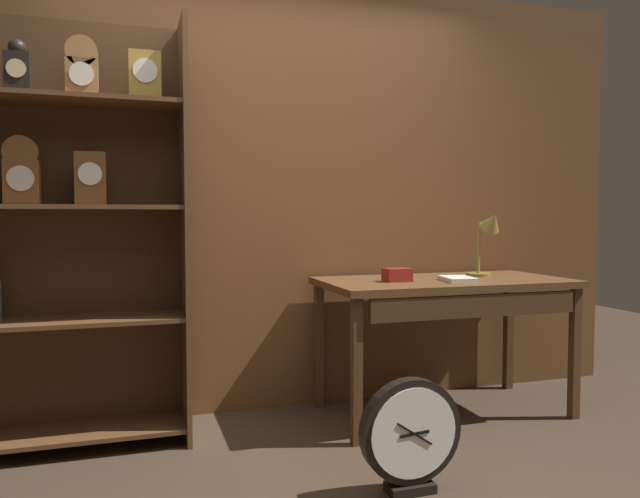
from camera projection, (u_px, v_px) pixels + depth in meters
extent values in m
cube|color=brown|center=(272.00, 194.00, 3.60)|extent=(4.80, 0.05, 2.60)
cube|color=brown|center=(185.00, 233.00, 3.09)|extent=(0.02, 0.35, 2.16)
cube|color=#4B2F1A|center=(61.00, 233.00, 3.07)|extent=(1.24, 0.01, 2.16)
cube|color=brown|center=(62.00, 434.00, 2.96)|extent=(1.19, 0.33, 0.02)
cube|color=brown|center=(60.00, 322.00, 2.93)|extent=(1.19, 0.33, 0.02)
cube|color=brown|center=(57.00, 207.00, 2.90)|extent=(1.19, 0.33, 0.02)
cube|color=brown|center=(54.00, 99.00, 2.87)|extent=(1.19, 0.33, 0.02)
cube|color=black|center=(18.00, 74.00, 2.82)|extent=(0.11, 0.08, 0.20)
sphere|color=black|center=(17.00, 48.00, 2.81)|extent=(0.08, 0.08, 0.08)
cylinder|color=#C6B78C|center=(16.00, 68.00, 2.78)|extent=(0.09, 0.01, 0.09)
cube|color=brown|center=(22.00, 182.00, 2.84)|extent=(0.16, 0.08, 0.21)
cylinder|color=brown|center=(21.00, 153.00, 2.84)|extent=(0.16, 0.08, 0.16)
cylinder|color=silver|center=(20.00, 178.00, 2.80)|extent=(0.12, 0.01, 0.12)
cube|color=olive|center=(82.00, 79.00, 2.92)|extent=(0.15, 0.08, 0.19)
cylinder|color=olive|center=(82.00, 52.00, 2.92)|extent=(0.15, 0.08, 0.15)
cylinder|color=silver|center=(81.00, 74.00, 2.88)|extent=(0.11, 0.01, 0.11)
cube|color=brown|center=(91.00, 179.00, 2.93)|extent=(0.14, 0.09, 0.26)
cylinder|color=white|center=(90.00, 174.00, 2.88)|extent=(0.11, 0.01, 0.11)
cube|color=#B28C38|center=(145.00, 77.00, 2.99)|extent=(0.16, 0.09, 0.25)
cylinder|color=white|center=(145.00, 71.00, 2.94)|extent=(0.12, 0.01, 0.12)
cube|color=brown|center=(444.00, 282.00, 3.51)|extent=(1.44, 0.73, 0.04)
cube|color=#50321B|center=(357.00, 372.00, 3.02)|extent=(0.05, 0.05, 0.76)
cube|color=#50321B|center=(575.00, 353.00, 3.43)|extent=(0.05, 0.05, 0.76)
cube|color=#50321B|center=(319.00, 346.00, 3.62)|extent=(0.05, 0.05, 0.76)
cube|color=#50321B|center=(508.00, 333.00, 4.03)|extent=(0.05, 0.05, 0.76)
cube|color=#472C18|center=(476.00, 306.00, 3.18)|extent=(1.23, 0.03, 0.12)
cylinder|color=olive|center=(478.00, 275.00, 3.67)|extent=(0.15, 0.15, 0.02)
cylinder|color=olive|center=(479.00, 247.00, 3.66)|extent=(0.02, 0.02, 0.32)
cone|color=olive|center=(492.00, 222.00, 3.62)|extent=(0.14, 0.17, 0.16)
cube|color=maroon|center=(397.00, 275.00, 3.37)|extent=(0.15, 0.11, 0.07)
cube|color=silver|center=(458.00, 279.00, 3.38)|extent=(0.19, 0.24, 0.02)
cube|color=black|center=(410.00, 487.00, 2.52)|extent=(0.20, 0.11, 0.04)
cylinder|color=black|center=(410.00, 431.00, 2.51)|extent=(0.45, 0.06, 0.45)
cylinder|color=white|center=(414.00, 434.00, 2.48)|extent=(0.38, 0.01, 0.38)
cube|color=black|center=(415.00, 434.00, 2.47)|extent=(0.13, 0.01, 0.02)
cube|color=black|center=(415.00, 434.00, 2.47)|extent=(0.16, 0.01, 0.11)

